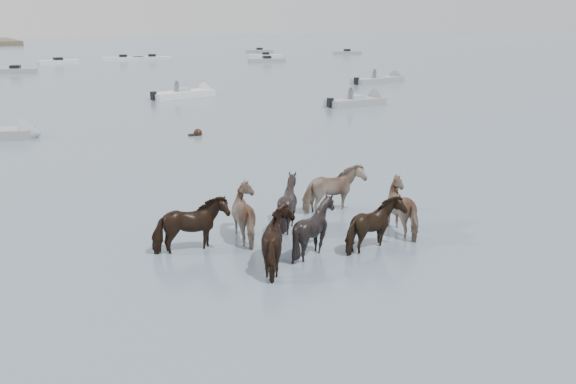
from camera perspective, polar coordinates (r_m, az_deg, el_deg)
ground at (r=16.21m, az=7.24°, el=-5.37°), size 400.00×400.00×0.00m
pony_herd at (r=16.68m, az=1.74°, el=-2.35°), size 7.71×4.44×1.65m
swimming_pony at (r=32.18m, az=-8.33°, el=5.33°), size 0.72×0.44×0.44m
motorboat_c at (r=48.45m, az=-8.91°, el=8.90°), size 5.76×3.01×1.92m
motorboat_d at (r=43.59m, az=6.95°, el=8.23°), size 4.83×1.68×1.92m
motorboat_e at (r=59.50m, az=8.76°, el=10.13°), size 6.32×2.59×1.92m
distant_flotilla at (r=85.51m, az=-24.88°, el=10.55°), size 104.43×31.17×0.93m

